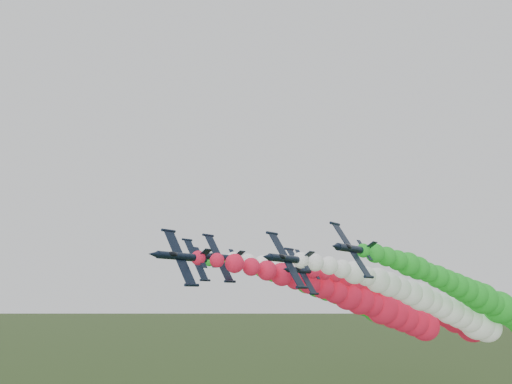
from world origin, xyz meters
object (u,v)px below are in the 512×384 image
(jet_inner_left, at_px, (386,304))
(jet_inner_right, at_px, (446,309))
(jet_lead, at_px, (376,307))
(jet_outer_left, at_px, (351,300))
(jet_outer_right, at_px, (488,302))
(jet_trail, at_px, (438,311))

(jet_inner_left, xyz_separation_m, jet_inner_right, (17.54, -4.29, -1.05))
(jet_lead, xyz_separation_m, jet_outer_left, (-17.78, 21.47, 1.56))
(jet_lead, relative_size, jet_outer_right, 0.99)
(jet_lead, relative_size, jet_trail, 0.99)
(jet_inner_left, distance_m, jet_outer_right, 25.85)
(jet_outer_left, height_order, jet_trail, jet_outer_left)
(jet_trail, bearing_deg, jet_inner_left, -123.99)
(jet_inner_left, height_order, jet_inner_right, jet_inner_left)
(jet_outer_right, xyz_separation_m, jet_trail, (-16.35, 12.13, -2.89))
(jet_lead, height_order, jet_inner_left, jet_inner_left)
(jet_inner_left, xyz_separation_m, jet_outer_left, (-13.32, 5.46, 1.01))
(jet_inner_left, relative_size, jet_outer_right, 1.00)
(jet_outer_right, bearing_deg, jet_inner_left, -175.90)
(jet_trail, bearing_deg, jet_lead, -99.40)
(jet_lead, bearing_deg, jet_outer_right, 39.96)
(jet_lead, xyz_separation_m, jet_inner_left, (-4.46, 16.01, 0.55))
(jet_inner_left, relative_size, jet_outer_left, 1.00)
(jet_lead, xyz_separation_m, jet_trail, (4.96, 29.99, -1.69))
(jet_inner_left, relative_size, jet_inner_right, 1.00)
(jet_inner_left, height_order, jet_outer_right, jet_outer_right)
(jet_lead, bearing_deg, jet_inner_left, 105.56)
(jet_trail, bearing_deg, jet_inner_right, -66.05)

